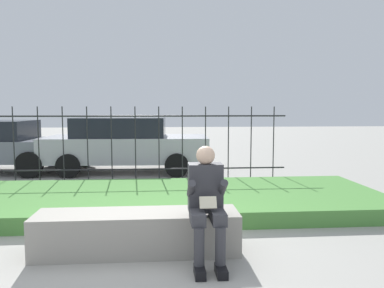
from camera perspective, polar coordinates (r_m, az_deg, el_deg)
ground_plane at (r=4.65m, az=-8.66°, el=-16.01°), size 60.00×60.00×0.00m
stone_bench at (r=4.58m, az=-8.29°, el=-13.49°), size 2.38×0.58×0.48m
person_seated_reader at (r=4.14m, az=2.21°, el=-8.38°), size 0.42×0.73×1.28m
grass_berm at (r=6.56m, az=-7.42°, el=-8.48°), size 8.24×2.68×0.25m
iron_fence at (r=8.35m, az=-6.84°, el=-0.03°), size 6.24×0.03×1.74m
car_parked_center at (r=10.18m, az=-10.10°, el=0.09°), size 4.34×2.07×1.46m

